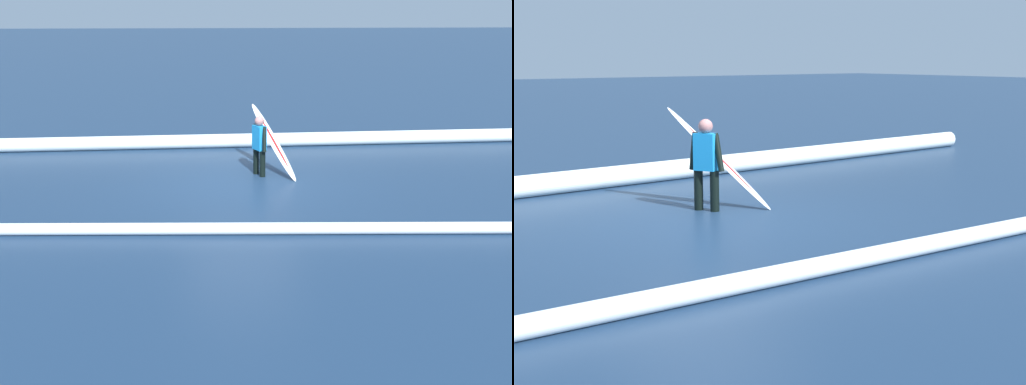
# 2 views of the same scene
# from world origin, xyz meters

# --- Properties ---
(ground_plane) EXTENTS (138.95, 138.95, 0.00)m
(ground_plane) POSITION_xyz_m (0.00, 0.00, 0.00)
(ground_plane) COLOR navy
(surfer) EXTENTS (0.34, 0.59, 1.40)m
(surfer) POSITION_xyz_m (-0.46, -0.63, 0.78)
(surfer) COLOR black
(surfer) RESTS_ON ground_plane
(surfboard) EXTENTS (1.15, 1.66, 1.56)m
(surfboard) POSITION_xyz_m (-0.80, -0.82, 0.77)
(surfboard) COLOR white
(surfboard) RESTS_ON ground_plane
(wave_crest_foreground) EXTENTS (18.76, 1.13, 0.38)m
(wave_crest_foreground) POSITION_xyz_m (-0.64, -3.44, 0.19)
(wave_crest_foreground) COLOR white
(wave_crest_foreground) RESTS_ON ground_plane
(wave_crest_midground) EXTENTS (19.57, 1.00, 0.22)m
(wave_crest_midground) POSITION_xyz_m (2.13, 2.96, 0.11)
(wave_crest_midground) COLOR white
(wave_crest_midground) RESTS_ON ground_plane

